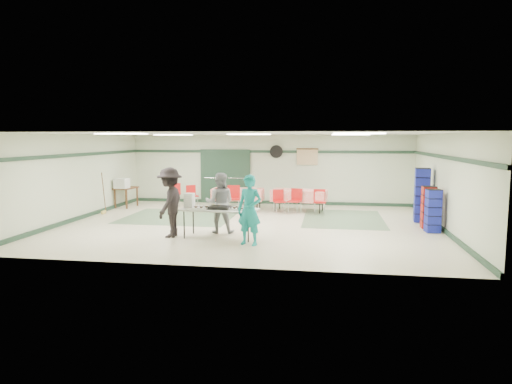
# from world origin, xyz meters

# --- Properties ---
(floor) EXTENTS (11.00, 11.00, 0.00)m
(floor) POSITION_xyz_m (0.00, 0.00, 0.00)
(floor) COLOR beige
(floor) RESTS_ON ground
(ceiling) EXTENTS (11.00, 11.00, 0.00)m
(ceiling) POSITION_xyz_m (0.00, 0.00, 2.70)
(ceiling) COLOR white
(ceiling) RESTS_ON wall_back
(wall_back) EXTENTS (11.00, 0.00, 11.00)m
(wall_back) POSITION_xyz_m (0.00, 4.50, 1.35)
(wall_back) COLOR beige
(wall_back) RESTS_ON floor
(wall_front) EXTENTS (11.00, 0.00, 11.00)m
(wall_front) POSITION_xyz_m (0.00, -4.50, 1.35)
(wall_front) COLOR beige
(wall_front) RESTS_ON floor
(wall_left) EXTENTS (0.00, 9.00, 9.00)m
(wall_left) POSITION_xyz_m (-5.50, 0.00, 1.35)
(wall_left) COLOR beige
(wall_left) RESTS_ON floor
(wall_right) EXTENTS (0.00, 9.00, 9.00)m
(wall_right) POSITION_xyz_m (5.50, 0.00, 1.35)
(wall_right) COLOR beige
(wall_right) RESTS_ON floor
(trim_back) EXTENTS (11.00, 0.06, 0.10)m
(trim_back) POSITION_xyz_m (0.00, 4.47, 2.05)
(trim_back) COLOR #1E3727
(trim_back) RESTS_ON wall_back
(baseboard_back) EXTENTS (11.00, 0.06, 0.12)m
(baseboard_back) POSITION_xyz_m (0.00, 4.47, 0.06)
(baseboard_back) COLOR #1E3727
(baseboard_back) RESTS_ON floor
(trim_left) EXTENTS (0.06, 9.00, 0.10)m
(trim_left) POSITION_xyz_m (-5.47, 0.00, 2.05)
(trim_left) COLOR #1E3727
(trim_left) RESTS_ON wall_back
(baseboard_left) EXTENTS (0.06, 9.00, 0.12)m
(baseboard_left) POSITION_xyz_m (-5.47, 0.00, 0.06)
(baseboard_left) COLOR #1E3727
(baseboard_left) RESTS_ON floor
(trim_right) EXTENTS (0.06, 9.00, 0.10)m
(trim_right) POSITION_xyz_m (5.47, 0.00, 2.05)
(trim_right) COLOR #1E3727
(trim_right) RESTS_ON wall_back
(baseboard_right) EXTENTS (0.06, 9.00, 0.12)m
(baseboard_right) POSITION_xyz_m (5.47, 0.00, 0.06)
(baseboard_right) COLOR #1E3727
(baseboard_right) RESTS_ON floor
(green_patch_a) EXTENTS (3.50, 3.00, 0.01)m
(green_patch_a) POSITION_xyz_m (-2.50, 1.00, 0.00)
(green_patch_a) COLOR #5D7A59
(green_patch_a) RESTS_ON floor
(green_patch_b) EXTENTS (2.50, 3.50, 0.01)m
(green_patch_b) POSITION_xyz_m (2.80, 1.50, 0.00)
(green_patch_b) COLOR #5D7A59
(green_patch_b) RESTS_ON floor
(double_door_left) EXTENTS (0.90, 0.06, 2.10)m
(double_door_left) POSITION_xyz_m (-2.20, 4.44, 1.05)
(double_door_left) COLOR gray
(double_door_left) RESTS_ON floor
(double_door_right) EXTENTS (0.90, 0.06, 2.10)m
(double_door_right) POSITION_xyz_m (-1.25, 4.44, 1.05)
(double_door_right) COLOR gray
(double_door_right) RESTS_ON floor
(door_frame) EXTENTS (2.00, 0.03, 2.15)m
(door_frame) POSITION_xyz_m (-1.73, 4.42, 1.05)
(door_frame) COLOR #1E3727
(door_frame) RESTS_ON floor
(wall_fan) EXTENTS (0.50, 0.10, 0.50)m
(wall_fan) POSITION_xyz_m (0.30, 4.44, 2.05)
(wall_fan) COLOR black
(wall_fan) RESTS_ON wall_back
(scroll_banner) EXTENTS (0.80, 0.02, 0.60)m
(scroll_banner) POSITION_xyz_m (1.50, 4.44, 1.85)
(scroll_banner) COLOR tan
(scroll_banner) RESTS_ON wall_back
(serving_table) EXTENTS (2.03, 0.95, 0.76)m
(serving_table) POSITION_xyz_m (-0.46, -1.85, 0.72)
(serving_table) COLOR beige
(serving_table) RESTS_ON floor
(sheet_tray_right) EXTENTS (0.57, 0.45, 0.02)m
(sheet_tray_right) POSITION_xyz_m (0.02, -1.86, 0.77)
(sheet_tray_right) COLOR silver
(sheet_tray_right) RESTS_ON serving_table
(sheet_tray_mid) EXTENTS (0.58, 0.46, 0.02)m
(sheet_tray_mid) POSITION_xyz_m (-0.51, -1.70, 0.77)
(sheet_tray_mid) COLOR silver
(sheet_tray_mid) RESTS_ON serving_table
(sheet_tray_left) EXTENTS (0.55, 0.44, 0.02)m
(sheet_tray_left) POSITION_xyz_m (-0.97, -1.96, 0.77)
(sheet_tray_left) COLOR silver
(sheet_tray_left) RESTS_ON serving_table
(baking_pan) EXTENTS (0.55, 0.37, 0.08)m
(baking_pan) POSITION_xyz_m (-0.44, -1.90, 0.80)
(baking_pan) COLOR black
(baking_pan) RESTS_ON serving_table
(foam_box_stack) EXTENTS (0.25, 0.23, 0.38)m
(foam_box_stack) POSITION_xyz_m (-1.29, -1.75, 0.95)
(foam_box_stack) COLOR white
(foam_box_stack) RESTS_ON serving_table
(volunteer_teal) EXTENTS (0.71, 0.57, 1.71)m
(volunteer_teal) POSITION_xyz_m (0.44, -2.50, 0.85)
(volunteer_teal) COLOR teal
(volunteer_teal) RESTS_ON floor
(volunteer_grey) EXTENTS (0.85, 0.69, 1.65)m
(volunteer_grey) POSITION_xyz_m (-0.59, -1.24, 0.82)
(volunteer_grey) COLOR gray
(volunteer_grey) RESTS_ON floor
(volunteer_dark) EXTENTS (0.68, 1.18, 1.82)m
(volunteer_dark) POSITION_xyz_m (-1.76, -1.94, 0.91)
(volunteer_dark) COLOR black
(volunteer_dark) RESTS_ON floor
(dining_table_a) EXTENTS (1.99, 1.10, 0.77)m
(dining_table_a) POSITION_xyz_m (1.30, 2.81, 0.57)
(dining_table_a) COLOR red
(dining_table_a) RESTS_ON floor
(dining_table_b) EXTENTS (1.81, 0.82, 0.77)m
(dining_table_b) POSITION_xyz_m (-0.90, 2.81, 0.57)
(dining_table_b) COLOR red
(dining_table_b) RESTS_ON floor
(chair_a) EXTENTS (0.51, 0.51, 0.86)m
(chair_a) POSITION_xyz_m (1.22, 2.24, 0.53)
(chair_a) COLOR red
(chair_a) RESTS_ON floor
(chair_b) EXTENTS (0.49, 0.49, 0.81)m
(chair_b) POSITION_xyz_m (0.64, 2.23, 0.50)
(chair_b) COLOR red
(chair_b) RESTS_ON floor
(chair_c) EXTENTS (0.42, 0.42, 0.85)m
(chair_c) POSITION_xyz_m (2.03, 2.24, 0.52)
(chair_c) COLOR red
(chair_c) RESTS_ON floor
(chair_d) EXTENTS (0.50, 0.50, 0.93)m
(chair_d) POSITION_xyz_m (-0.94, 2.25, 0.57)
(chair_d) COLOR red
(chair_d) RESTS_ON floor
(chair_loose_a) EXTENTS (0.53, 0.53, 0.81)m
(chair_loose_a) POSITION_xyz_m (-2.77, 3.27, 0.49)
(chair_loose_a) COLOR red
(chair_loose_a) RESTS_ON floor
(chair_loose_b) EXTENTS (0.45, 0.45, 0.89)m
(chair_loose_b) POSITION_xyz_m (-3.38, 3.09, 0.54)
(chair_loose_b) COLOR red
(chair_loose_b) RESTS_ON floor
(crate_stack_blue_a) EXTENTS (0.46, 0.46, 1.67)m
(crate_stack_blue_a) POSITION_xyz_m (5.15, 1.29, 0.83)
(crate_stack_blue_a) COLOR navy
(crate_stack_blue_a) RESTS_ON floor
(crate_stack_red) EXTENTS (0.38, 0.38, 1.21)m
(crate_stack_red) POSITION_xyz_m (5.15, 0.29, 0.61)
(crate_stack_red) COLOR maroon
(crate_stack_red) RESTS_ON floor
(crate_stack_blue_b) EXTENTS (0.39, 0.39, 1.19)m
(crate_stack_blue_b) POSITION_xyz_m (5.15, -0.28, 0.59)
(crate_stack_blue_b) COLOR navy
(crate_stack_blue_b) RESTS_ON floor
(printer_table) EXTENTS (0.69, 0.98, 0.74)m
(printer_table) POSITION_xyz_m (-5.15, 2.76, 0.65)
(printer_table) COLOR brown
(printer_table) RESTS_ON floor
(office_printer) EXTENTS (0.49, 0.44, 0.36)m
(office_printer) POSITION_xyz_m (-5.15, 2.43, 0.93)
(office_printer) COLOR beige
(office_printer) RESTS_ON printer_table
(broom) EXTENTS (0.08, 0.23, 1.39)m
(broom) POSITION_xyz_m (-5.23, 1.20, 0.73)
(broom) COLOR brown
(broom) RESTS_ON floor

